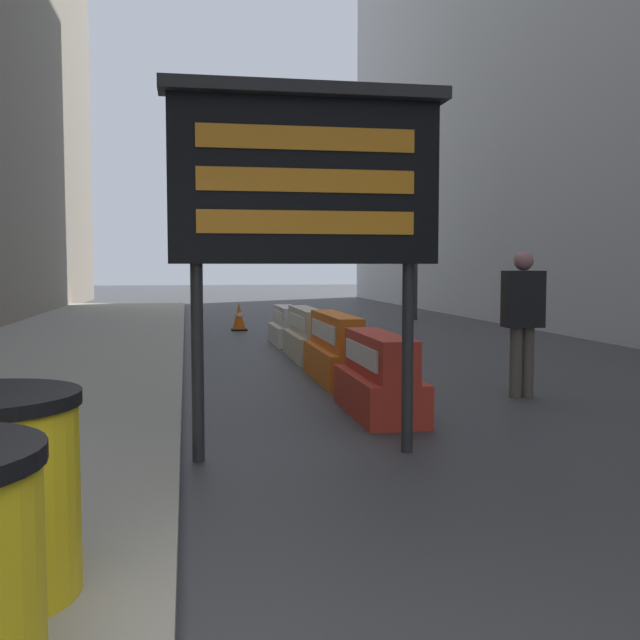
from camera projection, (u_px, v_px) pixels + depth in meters
message_board at (305, 181)px, 6.05m from camera, size 2.32×0.36×3.02m
jersey_barrier_red_striped at (379, 379)px, 7.96m from camera, size 0.63×1.75×0.86m
jersey_barrier_orange_near at (335, 352)px, 10.27m from camera, size 0.56×2.12×0.93m
jersey_barrier_cream at (306, 337)px, 12.74m from camera, size 0.55×2.14×0.86m
jersey_barrier_white at (287, 327)px, 15.13m from camera, size 0.60×1.74×0.76m
traffic_cone_near at (395, 394)px, 7.39m from camera, size 0.37×0.37×0.66m
traffic_cone_mid at (239, 317)px, 18.27m from camera, size 0.38×0.38×0.69m
traffic_light_near_curb at (198, 218)px, 18.48m from camera, size 0.28×0.45×3.80m
traffic_light_far_side at (417, 210)px, 21.57m from camera, size 0.28×0.45×4.44m
pedestrian_worker at (523, 311)px, 8.95m from camera, size 0.48×0.32×1.76m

